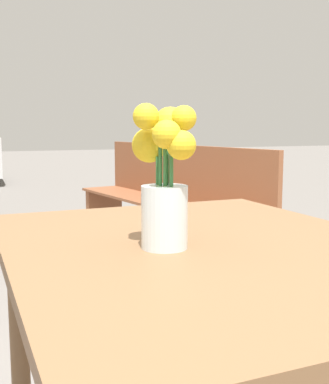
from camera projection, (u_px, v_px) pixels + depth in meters
name	position (u px, v px, depth m)	size (l,w,h in m)	color
table_front	(205.00, 292.00, 0.98)	(0.78, 0.98, 0.75)	brown
flower_vase	(164.00, 181.00, 0.91)	(0.12, 0.15, 0.27)	silver
bench_near	(170.00, 196.00, 3.51)	(0.70, 2.03, 0.85)	brown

